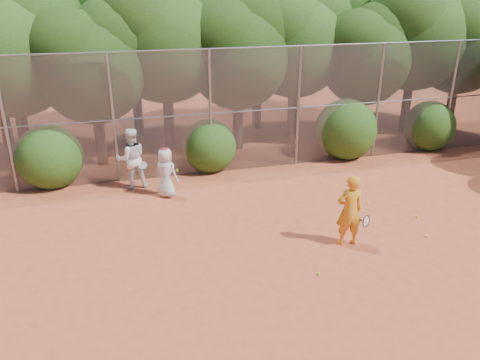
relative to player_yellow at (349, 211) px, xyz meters
name	(u,v)px	position (x,y,z in m)	size (l,w,h in m)	color
ground	(312,261)	(-1.11, -0.51, -0.88)	(80.00, 80.00, 0.00)	#AC4526
fence_back	(237,110)	(-1.23, 5.49, 1.17)	(20.05, 0.09, 4.03)	gray
tree_1	(9,40)	(-8.05, 8.03, 3.28)	(4.64, 4.03, 6.35)	black
tree_2	(93,59)	(-5.56, 7.32, 2.70)	(3.99, 3.47, 5.47)	black
tree_3	(165,28)	(-3.05, 8.33, 3.51)	(4.89, 4.26, 6.70)	black
tree_4	(239,47)	(-0.55, 7.72, 2.88)	(4.19, 3.64, 5.73)	black
tree_5	(297,35)	(1.95, 8.53, 3.16)	(4.51, 3.92, 6.17)	black
tree_6	(367,51)	(4.44, 7.52, 2.59)	(3.86, 3.36, 5.29)	black
tree_7	(418,26)	(6.95, 8.13, 3.40)	(4.77, 4.14, 6.53)	black
tree_8	(463,38)	(8.95, 7.82, 2.93)	(4.25, 3.70, 5.82)	black
tree_10	(132,18)	(-4.04, 10.53, 3.74)	(5.15, 4.48, 7.06)	black
tree_11	(259,29)	(0.95, 10.13, 3.28)	(4.64, 4.03, 6.35)	black
tree_12	(353,17)	(5.46, 10.73, 3.63)	(5.02, 4.37, 6.88)	black
bush_0	(49,154)	(-7.11, 5.79, 0.12)	(2.00, 2.00, 2.00)	#204511
bush_1	(209,144)	(-2.11, 5.79, 0.02)	(1.80, 1.80, 1.80)	#204511
bush_2	(346,127)	(2.89, 5.79, 0.22)	(2.20, 2.20, 2.20)	#204511
bush_3	(430,124)	(6.39, 5.79, 0.07)	(1.90, 1.90, 1.90)	#204511
player_yellow	(349,211)	(0.00, 0.00, 0.00)	(0.83, 0.54, 1.77)	orange
player_teen	(166,172)	(-3.80, 3.95, -0.13)	(0.86, 0.83, 1.51)	silver
player_white	(131,159)	(-4.71, 4.89, 0.05)	(0.98, 0.83, 1.87)	white
ball_0	(417,216)	(2.47, 0.73, -0.85)	(0.07, 0.07, 0.07)	#C3DF28
ball_1	(368,204)	(1.60, 1.80, -0.85)	(0.07, 0.07, 0.07)	#C3DF28
ball_2	(426,236)	(2.05, -0.25, -0.85)	(0.07, 0.07, 0.07)	#C3DF28
ball_3	(319,274)	(-1.20, -1.06, -0.85)	(0.07, 0.07, 0.07)	#C3DF28
ball_4	(349,184)	(1.77, 3.22, -0.85)	(0.07, 0.07, 0.07)	#C3DF28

